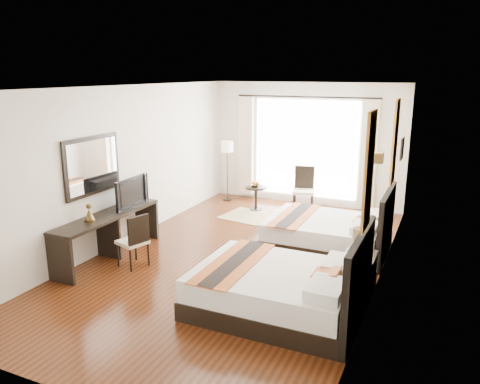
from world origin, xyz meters
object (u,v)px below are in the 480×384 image
at_px(desk_chair, 134,250).
at_px(side_table, 256,198).
at_px(bed_near, 282,289).
at_px(television, 128,192).
at_px(console_desk, 109,236).
at_px(nightstand, 359,272).
at_px(window_chair, 303,198).
at_px(fruit_bowl, 255,186).
at_px(table_lamp, 361,236).
at_px(vase, 360,257).
at_px(bed_far, 330,233).
at_px(floor_lamp, 227,151).

relative_size(desk_chair, side_table, 1.63).
xyz_separation_m(bed_near, television, (-3.21, 1.08, 0.70)).
relative_size(console_desk, television, 2.45).
xyz_separation_m(nightstand, window_chair, (-1.84, 3.37, 0.04)).
bearing_deg(console_desk, nightstand, 7.62).
xyz_separation_m(television, fruit_bowl, (1.13, 3.03, -0.45)).
height_order(table_lamp, console_desk, table_lamp).
relative_size(vase, window_chair, 0.12).
relative_size(bed_far, table_lamp, 5.58).
height_order(bed_near, television, television).
relative_size(television, window_chair, 0.90).
bearing_deg(nightstand, desk_chair, -169.03).
distance_m(bed_far, console_desk, 3.79).
xyz_separation_m(floor_lamp, side_table, (0.95, -0.50, -0.94)).
xyz_separation_m(bed_near, vase, (0.82, 0.88, 0.25)).
bearing_deg(television, side_table, -22.92).
bearing_deg(fruit_bowl, television, -110.46).
bearing_deg(side_table, floor_lamp, 152.45).
xyz_separation_m(table_lamp, fruit_bowl, (-2.84, 2.91, -0.19)).
bearing_deg(table_lamp, console_desk, -170.47).
bearing_deg(bed_far, bed_near, -90.93).
height_order(side_table, window_chair, window_chair).
relative_size(table_lamp, television, 0.41).
height_order(desk_chair, side_table, desk_chair).
xyz_separation_m(television, floor_lamp, (0.20, 3.52, 0.19)).
bearing_deg(window_chair, floor_lamp, -107.34).
bearing_deg(vase, table_lamp, 100.72).
height_order(table_lamp, desk_chair, desk_chair).
xyz_separation_m(floor_lamp, fruit_bowl, (0.93, -0.49, -0.65)).
relative_size(desk_chair, floor_lamp, 0.61).
height_order(nightstand, side_table, side_table).
relative_size(television, desk_chair, 1.03).
bearing_deg(desk_chair, bed_near, -170.97).
bearing_deg(bed_far, floor_lamp, 144.63).
distance_m(vase, fruit_bowl, 4.34).
distance_m(television, floor_lamp, 3.53).
relative_size(vase, television, 0.13).
distance_m(table_lamp, fruit_bowl, 4.07).
distance_m(nightstand, fruit_bowl, 4.19).
xyz_separation_m(vase, fruit_bowl, (-2.90, 3.22, 0.00)).
distance_m(bed_far, side_table, 2.68).
bearing_deg(nightstand, window_chair, 118.66).
bearing_deg(bed_near, table_lamp, 57.73).
relative_size(side_table, fruit_bowl, 2.61).
relative_size(desk_chair, fruit_bowl, 4.24).
bearing_deg(floor_lamp, window_chair, -4.60).
relative_size(television, fruit_bowl, 4.37).
height_order(vase, television, television).
xyz_separation_m(fruit_bowl, window_chair, (1.02, 0.34, -0.26)).
xyz_separation_m(desk_chair, side_table, (0.58, 3.70, 0.00)).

